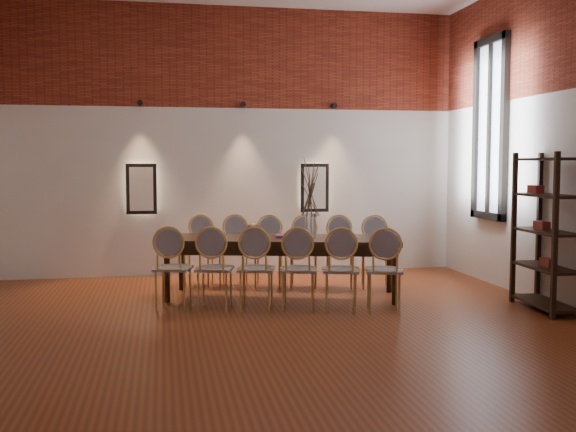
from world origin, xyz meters
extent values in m
cube|color=brown|center=(0.00, 0.00, -0.01)|extent=(7.00, 7.00, 0.02)
cube|color=silver|center=(0.00, 3.55, 2.00)|extent=(7.00, 0.10, 4.00)
cube|color=silver|center=(0.00, -3.55, 2.00)|extent=(7.00, 0.10, 4.00)
cube|color=maroon|center=(0.00, 3.48, 3.25)|extent=(7.00, 0.02, 1.50)
cube|color=#FFEAC6|center=(-1.30, 3.45, 1.30)|extent=(0.36, 0.06, 0.66)
cube|color=#FFEAC6|center=(1.30, 3.45, 1.30)|extent=(0.36, 0.06, 0.66)
cylinder|color=black|center=(-1.30, 3.42, 2.55)|extent=(0.08, 0.10, 0.08)
cylinder|color=black|center=(0.20, 3.42, 2.55)|extent=(0.08, 0.10, 0.08)
cylinder|color=black|center=(1.60, 3.42, 2.55)|extent=(0.08, 0.10, 0.08)
cube|color=silver|center=(3.46, 2.00, 2.15)|extent=(0.02, 0.78, 2.38)
cube|color=black|center=(3.44, 2.00, 2.15)|extent=(0.08, 0.90, 2.50)
cube|color=black|center=(3.44, 2.00, 2.15)|extent=(0.06, 0.06, 2.40)
cube|color=black|center=(0.46, 1.57, 0.38)|extent=(3.04, 1.62, 0.75)
cylinder|color=silver|center=(0.80, 1.49, 0.90)|extent=(0.14, 0.14, 0.30)
ellipsoid|color=brown|center=(0.11, 1.61, 0.84)|extent=(0.24, 0.24, 0.18)
cube|color=#9B3088|center=(0.52, 1.59, 0.77)|extent=(0.30, 0.24, 0.03)
camera|label=1|loc=(-1.00, -6.65, 1.67)|focal=42.00mm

